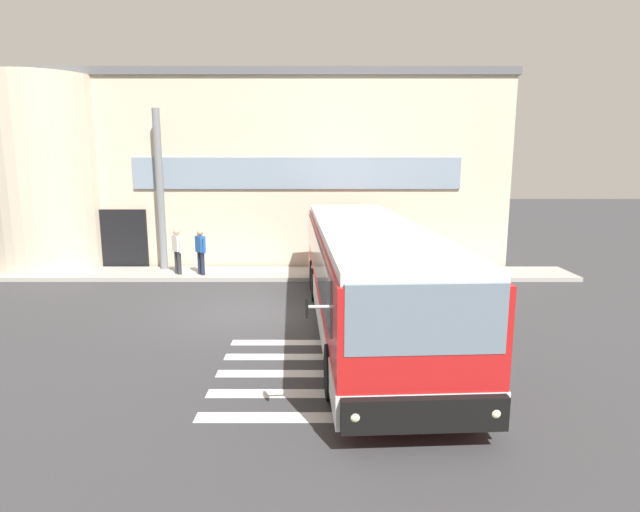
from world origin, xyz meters
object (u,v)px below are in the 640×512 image
Objects in this scene: entry_support_column at (162,191)px; passenger_by_doorway at (202,250)px; bus_main_foreground at (368,277)px; passenger_near_column at (179,249)px.

entry_support_column reaches higher than passenger_by_doorway.
bus_main_foreground is 7.87m from passenger_by_doorway.
bus_main_foreground reaches higher than passenger_near_column.
entry_support_column reaches higher than passenger_near_column.
entry_support_column is at bearing 137.68° from bus_main_foreground.
entry_support_column is 9.97m from bus_main_foreground.
bus_main_foreground is (7.24, -6.60, -1.83)m from entry_support_column.
passenger_by_doorway is at bearing -31.74° from entry_support_column.
bus_main_foreground is 7.15× the size of passenger_near_column.
passenger_near_column is 0.89m from passenger_by_doorway.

